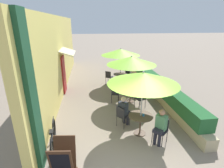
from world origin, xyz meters
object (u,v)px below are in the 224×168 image
(coffee_cup_near, at_px, (143,115))
(bicycle_leaning, at_px, (53,137))
(cafe_chair_near_right, at_px, (122,115))
(patio_table_mid, at_px, (130,91))
(cafe_chair_far_left, at_px, (129,75))
(cafe_chair_mid_back, at_px, (141,97))
(seated_patron_near_left, at_px, (160,125))
(seated_patron_near_right, at_px, (124,110))
(cafe_chair_mid_left, at_px, (134,87))
(cafe_chair_far_right, at_px, (109,76))
(cafe_chair_mid_right, at_px, (115,93))
(patio_table_near, at_px, (140,120))
(patio_umbrella_near, at_px, (143,78))
(patio_table_far, at_px, (120,77))
(patio_umbrella_far, at_px, (121,52))
(cafe_chair_far_back, at_px, (123,81))
(cafe_chair_near_left, at_px, (161,128))
(menu_board, at_px, (63,159))
(patio_umbrella_mid, at_px, (131,61))

(coffee_cup_near, bearing_deg, bicycle_leaning, -175.72)
(cafe_chair_near_right, relative_size, patio_table_mid, 1.00)
(cafe_chair_far_left, bearing_deg, cafe_chair_mid_back, 58.89)
(seated_patron_near_left, bearing_deg, seated_patron_near_right, -2.61)
(coffee_cup_near, xyz_separation_m, cafe_chair_mid_left, (0.60, 3.48, -0.28))
(patio_table_mid, relative_size, bicycle_leaning, 0.50)
(patio_table_mid, bearing_deg, seated_patron_near_left, -86.43)
(cafe_chair_mid_left, height_order, cafe_chair_far_right, same)
(cafe_chair_mid_right, distance_m, bicycle_leaning, 3.95)
(patio_table_near, xyz_separation_m, cafe_chair_far_right, (-0.49, 5.62, -0.05))
(patio_umbrella_near, relative_size, coffee_cup_near, 26.51)
(cafe_chair_near_right, distance_m, seated_patron_near_right, 0.20)
(patio_table_far, height_order, patio_umbrella_far, patio_umbrella_far)
(cafe_chair_mid_back, xyz_separation_m, cafe_chair_far_back, (-0.40, 2.43, 0.00))
(patio_umbrella_near, bearing_deg, cafe_chair_mid_right, 100.35)
(cafe_chair_far_back, bearing_deg, cafe_chair_mid_left, -157.06)
(cafe_chair_near_left, xyz_separation_m, cafe_chair_mid_left, (0.10, 3.95, 0.00))
(patio_table_far, distance_m, bicycle_leaning, 6.44)
(coffee_cup_near, height_order, patio_table_far, coffee_cup_near)
(patio_table_mid, relative_size, menu_board, 0.84)
(patio_table_mid, xyz_separation_m, cafe_chair_mid_left, (0.40, 0.67, -0.05))
(patio_table_far, height_order, cafe_chair_far_back, cafe_chair_far_back)
(coffee_cup_near, bearing_deg, patio_table_mid, 85.94)
(patio_table_far, bearing_deg, seated_patron_near_left, -87.34)
(patio_table_near, distance_m, seated_patron_near_right, 0.79)
(seated_patron_near_left, height_order, cafe_chair_far_back, seated_patron_near_left)
(patio_table_near, bearing_deg, cafe_chair_mid_left, 78.87)
(cafe_chair_far_left, bearing_deg, coffee_cup_near, 54.31)
(patio_umbrella_near, relative_size, cafe_chair_mid_left, 2.74)
(seated_patron_near_left, xyz_separation_m, cafe_chair_mid_right, (-0.99, 3.36, -0.17))
(patio_table_mid, bearing_deg, patio_table_far, 91.46)
(patio_umbrella_mid, bearing_deg, patio_table_far, 91.46)
(patio_umbrella_near, distance_m, patio_table_mid, 3.18)
(patio_table_near, relative_size, menu_board, 0.84)
(cafe_chair_mid_left, bearing_deg, seated_patron_near_left, 33.49)
(patio_table_far, bearing_deg, bicycle_leaning, -120.06)
(patio_table_far, bearing_deg, patio_table_near, -92.30)
(cafe_chair_mid_left, bearing_deg, cafe_chair_far_back, -122.97)
(seated_patron_near_right, distance_m, cafe_chair_far_right, 5.02)
(cafe_chair_near_right, height_order, coffee_cup_near, cafe_chair_near_right)
(cafe_chair_far_right, xyz_separation_m, menu_board, (-2.03, -7.16, -0.00))
(patio_table_mid, distance_m, cafe_chair_mid_left, 0.78)
(seated_patron_near_left, relative_size, cafe_chair_mid_right, 1.44)
(patio_umbrella_near, relative_size, cafe_chair_mid_back, 2.74)
(patio_umbrella_far, height_order, cafe_chair_far_back, patio_umbrella_far)
(cafe_chair_mid_right, xyz_separation_m, cafe_chair_mid_back, (1.16, -0.69, 0.00))
(seated_patron_near_right, height_order, bicycle_leaning, seated_patron_near_right)
(seated_patron_near_left, bearing_deg, patio_umbrella_near, -2.61)
(patio_table_near, bearing_deg, cafe_chair_far_right, 94.94)
(patio_table_mid, xyz_separation_m, cafe_chair_far_left, (0.59, 2.96, -0.05))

